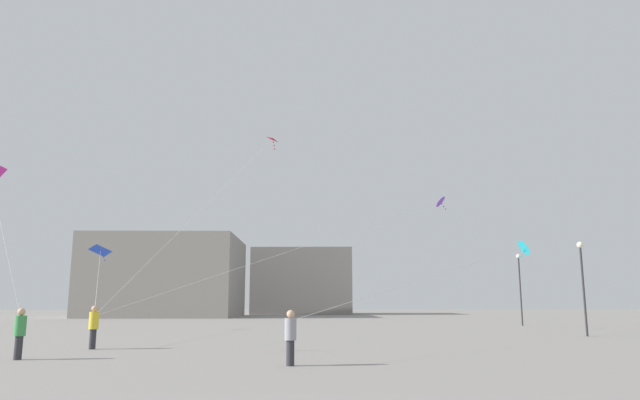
# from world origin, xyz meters

# --- Properties ---
(person_in_grey) EXTENTS (0.35, 0.35, 1.62)m
(person_in_grey) POSITION_xyz_m (-1.18, 10.76, 0.89)
(person_in_grey) COLOR #2D2D33
(person_in_grey) RESTS_ON ground_plane
(person_in_yellow) EXTENTS (0.37, 0.37, 1.72)m
(person_in_yellow) POSITION_xyz_m (-9.25, 17.06, 0.94)
(person_in_yellow) COLOR #2D2D33
(person_in_yellow) RESTS_ON ground_plane
(person_in_green) EXTENTS (0.36, 0.36, 1.66)m
(person_in_green) POSITION_xyz_m (-10.11, 12.82, 0.91)
(person_in_green) COLOR #2D2D33
(person_in_green) RESTS_ON ground_plane
(kite_cyan_diamond) EXTENTS (17.08, 24.79, 5.13)m
(kite_cyan_diamond) POSITION_xyz_m (15.20, 34.53, 5.78)
(kite_cyan_diamond) COLOR #1EB2C6
(kite_cobalt_delta) EXTENTS (6.28, 16.71, 4.45)m
(kite_cobalt_delta) POSITION_xyz_m (-14.69, 32.59, 5.27)
(kite_cobalt_delta) COLOR blue
(kite_violet_diamond) EXTENTS (19.75, 21.04, 8.88)m
(kite_violet_diamond) POSITION_xyz_m (9.44, 36.95, 9.52)
(kite_violet_diamond) COLOR purple
(kite_crimson_diamond) EXTENTS (6.82, 15.22, 12.06)m
(kite_crimson_diamond) POSITION_xyz_m (-3.19, 31.31, 12.77)
(kite_crimson_diamond) COLOR red
(building_left_hall) EXTENTS (18.86, 17.27, 10.33)m
(building_left_hall) POSITION_xyz_m (-19.00, 70.13, 5.16)
(building_left_hall) COLOR gray
(building_left_hall) RESTS_ON ground_plane
(building_centre_hall) EXTENTS (16.33, 15.80, 10.33)m
(building_centre_hall) POSITION_xyz_m (-1.00, 88.58, 5.17)
(building_centre_hall) COLOR gray
(building_centre_hall) RESTS_ON ground_plane
(lamppost_east) EXTENTS (0.36, 0.36, 5.25)m
(lamppost_east) POSITION_xyz_m (14.90, 25.31, 3.50)
(lamppost_east) COLOR #2D2D30
(lamppost_east) RESTS_ON ground_plane
(lamppost_west) EXTENTS (0.36, 0.36, 5.78)m
(lamppost_west) POSITION_xyz_m (16.81, 39.80, 3.80)
(lamppost_west) COLOR #2D2D30
(lamppost_west) RESTS_ON ground_plane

